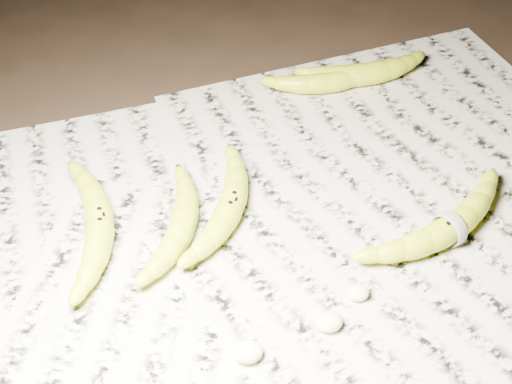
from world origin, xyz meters
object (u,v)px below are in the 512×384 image
object	(u,v)px
banana_left_a	(99,222)
banana_upper_b	(367,72)
banana_center	(231,204)
banana_taped	(450,227)
banana_left_b	(183,223)
banana_upper_a	(329,80)

from	to	relation	value
banana_left_a	banana_upper_b	distance (m)	0.47
banana_center	banana_taped	bearing A→B (deg)	-84.26
banana_left_a	banana_left_b	bearing A→B (deg)	-100.99
banana_left_b	banana_upper_b	size ratio (longest dim) A/B	0.96
banana_left_a	banana_left_b	world-z (taller)	banana_left_a
banana_taped	banana_upper_b	xyz separation A→B (m)	(0.04, 0.33, 0.00)
banana_left_b	banana_center	size ratio (longest dim) A/B	0.91
banana_upper_b	banana_center	bearing A→B (deg)	-138.08
banana_left_b	banana_upper_a	xyz separation A→B (m)	(0.27, 0.22, -0.00)
banana_left_b	banana_left_a	bearing A→B (deg)	99.06
banana_center	banana_taped	distance (m)	0.26
banana_center	banana_left_b	bearing A→B (deg)	132.33
banana_center	banana_upper_a	distance (m)	0.30
banana_center	banana_upper_a	world-z (taller)	banana_center
banana_left_a	banana_taped	xyz separation A→B (m)	(0.40, -0.13, 0.00)
banana_left_a	banana_center	world-z (taller)	banana_left_a
banana_left_a	banana_upper_a	xyz separation A→B (m)	(0.37, 0.19, -0.00)
banana_upper_b	banana_left_a	bearing A→B (deg)	-151.65
banana_center	banana_taped	size ratio (longest dim) A/B	0.87
banana_upper_a	banana_left_a	bearing A→B (deg)	-148.29
banana_left_b	banana_taped	xyz separation A→B (m)	(0.30, -0.10, 0.00)
banana_center	banana_upper_a	xyz separation A→B (m)	(0.21, 0.21, -0.00)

